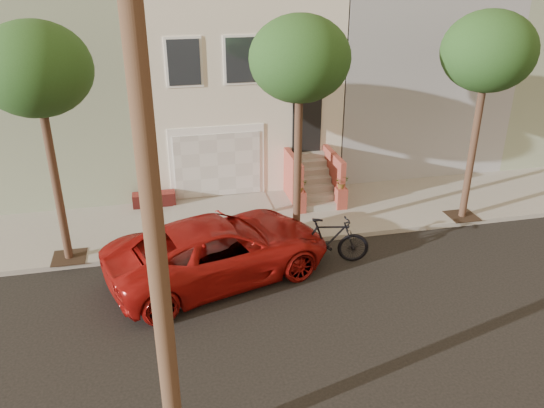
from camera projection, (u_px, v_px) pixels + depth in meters
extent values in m
plane|color=black|center=(298.00, 319.00, 12.68)|extent=(90.00, 90.00, 0.00)
cube|color=gray|center=(254.00, 218.00, 17.39)|extent=(40.00, 3.70, 0.15)
cube|color=beige|center=(225.00, 71.00, 21.08)|extent=(7.00, 8.00, 7.00)
cube|color=gray|center=(40.00, 79.00, 19.73)|extent=(6.50, 8.00, 7.00)
cube|color=#999CA2|center=(388.00, 64.00, 22.43)|extent=(6.50, 8.00, 7.00)
cube|color=gray|center=(526.00, 58.00, 23.72)|extent=(6.50, 8.00, 7.00)
cube|color=white|center=(217.00, 162.00, 18.31)|extent=(3.20, 0.12, 2.50)
cube|color=silver|center=(218.00, 165.00, 18.30)|extent=(2.90, 0.06, 2.20)
cube|color=gray|center=(227.00, 218.00, 17.17)|extent=(3.20, 3.70, 0.02)
cube|color=maroon|center=(154.00, 199.00, 18.02)|extent=(1.40, 0.45, 0.44)
cube|color=black|center=(307.00, 124.00, 18.40)|extent=(1.00, 0.06, 2.00)
cube|color=#3F4751|center=(184.00, 62.00, 16.69)|extent=(1.00, 0.06, 1.40)
cube|color=white|center=(184.00, 62.00, 16.71)|extent=(1.15, 0.05, 1.55)
cube|color=#3F4751|center=(242.00, 60.00, 17.05)|extent=(1.00, 0.06, 1.40)
cube|color=white|center=(241.00, 60.00, 17.06)|extent=(1.15, 0.05, 1.55)
cube|color=#3F4751|center=(297.00, 58.00, 17.40)|extent=(1.00, 0.06, 1.40)
cube|color=white|center=(297.00, 58.00, 17.42)|extent=(1.15, 0.05, 1.55)
cube|color=gray|center=(320.00, 206.00, 17.78)|extent=(1.20, 0.28, 0.20)
cube|color=gray|center=(318.00, 198.00, 17.94)|extent=(1.20, 0.28, 0.20)
cube|color=gray|center=(315.00, 189.00, 18.11)|extent=(1.20, 0.28, 0.20)
cube|color=gray|center=(313.00, 180.00, 18.27)|extent=(1.20, 0.28, 0.20)
cube|color=gray|center=(311.00, 172.00, 18.44)|extent=(1.20, 0.28, 0.20)
cube|color=gray|center=(309.00, 163.00, 18.60)|extent=(1.20, 0.28, 0.20)
cube|color=gray|center=(307.00, 155.00, 18.77)|extent=(1.20, 0.28, 0.20)
cube|color=#993F32|center=(293.00, 179.00, 18.09)|extent=(0.18, 1.96, 1.60)
cube|color=#993F32|center=(333.00, 176.00, 18.37)|extent=(0.18, 1.96, 1.60)
cube|color=#993F32|center=(300.00, 202.00, 17.50)|extent=(0.35, 0.35, 0.70)
imported|color=#224518|center=(300.00, 186.00, 17.26)|extent=(0.40, 0.35, 0.45)
cube|color=#993F32|center=(341.00, 198.00, 17.78)|extent=(0.35, 0.35, 0.70)
imported|color=#224518|center=(342.00, 182.00, 17.54)|extent=(0.41, 0.35, 0.45)
cube|color=#2D2116|center=(69.00, 257.00, 14.98)|extent=(0.90, 0.90, 0.02)
cylinder|color=#3E291C|center=(57.00, 188.00, 14.10)|extent=(0.22, 0.22, 4.20)
ellipsoid|color=#224518|center=(35.00, 69.00, 12.83)|extent=(2.70, 2.57, 2.29)
cube|color=#2D2116|center=(296.00, 233.00, 16.27)|extent=(0.90, 0.90, 0.02)
cylinder|color=#3E291C|center=(298.00, 168.00, 15.39)|extent=(0.22, 0.22, 4.20)
ellipsoid|color=#224518|center=(300.00, 59.00, 14.12)|extent=(2.70, 2.57, 2.29)
cube|color=#2D2116|center=(462.00, 216.00, 17.36)|extent=(0.90, 0.90, 0.02)
cylinder|color=#3E291C|center=(472.00, 154.00, 16.48)|extent=(0.22, 0.22, 4.20)
ellipsoid|color=#224518|center=(489.00, 51.00, 15.21)|extent=(2.70, 2.57, 2.29)
cylinder|color=#4A3022|center=(149.00, 185.00, 7.16)|extent=(0.30, 0.30, 10.00)
imported|color=maroon|center=(220.00, 249.00, 14.06)|extent=(6.39, 4.27, 1.63)
imported|color=black|center=(329.00, 240.00, 14.79)|extent=(2.30, 1.05, 1.34)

